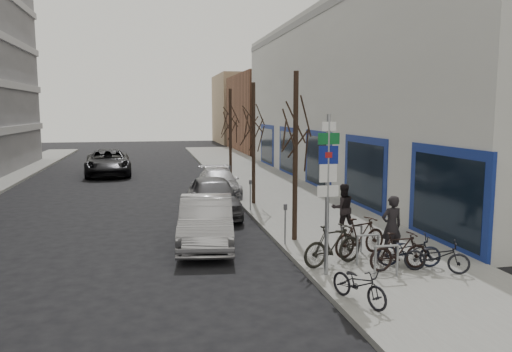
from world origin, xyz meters
name	(u,v)px	position (x,y,z in m)	size (l,w,h in m)	color
ground	(233,287)	(0.00, 0.00, 0.00)	(120.00, 120.00, 0.00)	black
sidewalk_east	(294,203)	(4.50, 10.00, 0.07)	(5.00, 70.00, 0.15)	slate
commercial_building	(463,99)	(17.00, 16.00, 5.00)	(20.00, 32.00, 10.00)	#B7B7B2
brick_building_far	(292,113)	(13.00, 40.00, 4.00)	(12.00, 14.00, 8.00)	brown
tan_building_far	(265,109)	(13.50, 55.00, 4.50)	(13.00, 12.00, 9.00)	#937A5B
highway_sign_pole	(328,185)	(2.40, -0.01, 2.46)	(0.55, 0.10, 4.20)	gray
bike_rack	(368,246)	(3.80, 0.60, 0.66)	(0.66, 2.26, 0.83)	gray
tree_near	(296,116)	(2.60, 3.50, 4.10)	(1.80, 1.80, 5.50)	black
tree_mid	(254,115)	(2.60, 10.00, 4.10)	(1.80, 1.80, 5.50)	black
tree_far	(230,114)	(2.60, 16.50, 4.10)	(1.80, 1.80, 5.50)	black
meter_front	(285,220)	(2.15, 3.00, 0.92)	(0.10, 0.08, 1.27)	gray
meter_mid	(250,192)	(2.15, 8.50, 0.92)	(0.10, 0.08, 1.27)	gray
meter_back	(230,175)	(2.15, 14.00, 0.92)	(0.10, 0.08, 1.27)	gray
bike_near_left	(359,281)	(2.45, -1.93, 0.64)	(0.49, 1.61, 0.98)	black
bike_near_right	(399,251)	(4.37, -0.07, 0.67)	(0.51, 1.72, 1.04)	black
bike_mid_curb	(409,248)	(4.79, 0.17, 0.66)	(0.51, 1.67, 1.02)	black
bike_mid_inner	(333,244)	(2.84, 0.69, 0.72)	(0.56, 1.89, 1.15)	black
bike_far_curb	(437,254)	(5.25, -0.41, 0.64)	(0.49, 1.61, 0.99)	black
bike_far_inner	(360,236)	(3.93, 1.39, 0.72)	(0.56, 1.88, 1.14)	black
parked_car_front	(206,222)	(-0.20, 3.93, 0.78)	(1.64, 4.71, 1.55)	#9E9DA2
parked_car_mid	(213,196)	(0.59, 8.44, 0.80)	(1.90, 4.72, 1.61)	#4A494E
parked_car_back	(218,183)	(1.40, 12.93, 0.70)	(1.95, 4.80, 1.39)	#9C9BA0
lane_car	(108,162)	(-4.66, 22.71, 0.86)	(2.84, 6.15, 1.71)	black
pedestrian_near	(392,226)	(4.75, 1.12, 1.03)	(0.64, 0.42, 1.76)	black
pedestrian_far	(343,208)	(4.50, 4.15, 0.99)	(0.62, 0.42, 1.69)	black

